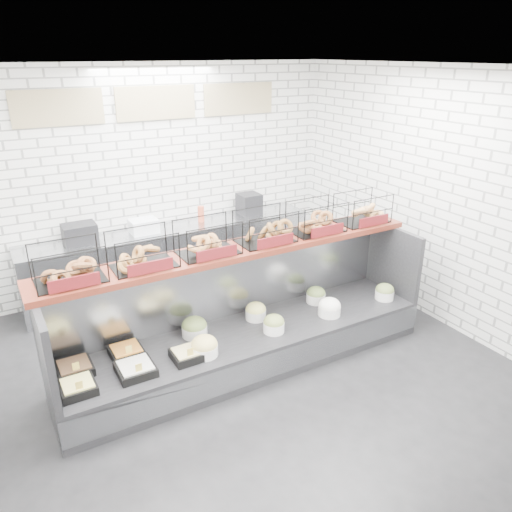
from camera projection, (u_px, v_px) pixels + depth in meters
ground at (263, 376)px, 5.15m from camera, size 5.50×5.50×0.00m
room_shell at (233, 168)px, 4.85m from camera, size 5.02×5.51×3.01m
display_case at (245, 334)px, 5.30m from camera, size 4.00×0.90×1.20m
bagel_shelf at (238, 236)px, 5.04m from camera, size 4.10×0.50×0.40m
prep_counter at (174, 257)px, 6.92m from camera, size 4.00×0.60×1.20m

